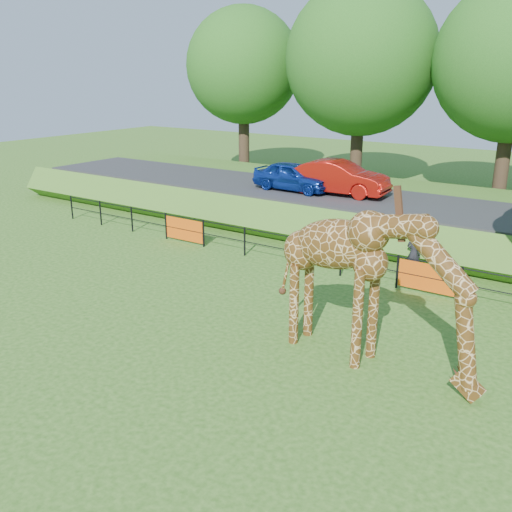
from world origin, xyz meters
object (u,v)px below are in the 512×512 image
at_px(giraffe, 374,288).
at_px(visitor, 413,253).
at_px(car_red, 338,177).
at_px(car_blue, 293,176).

xyz_separation_m(giraffe, visitor, (-1.35, 6.73, -1.19)).
bearing_deg(giraffe, car_red, 127.56).
bearing_deg(giraffe, visitor, 108.80).
bearing_deg(car_red, car_blue, 97.52).
height_order(car_blue, car_red, car_red).
xyz_separation_m(giraffe, car_blue, (-8.57, 10.81, 0.14)).
distance_m(car_blue, car_red, 2.10).
distance_m(giraffe, car_red, 12.96).
height_order(giraffe, visitor, giraffe).
bearing_deg(visitor, giraffe, 117.62).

